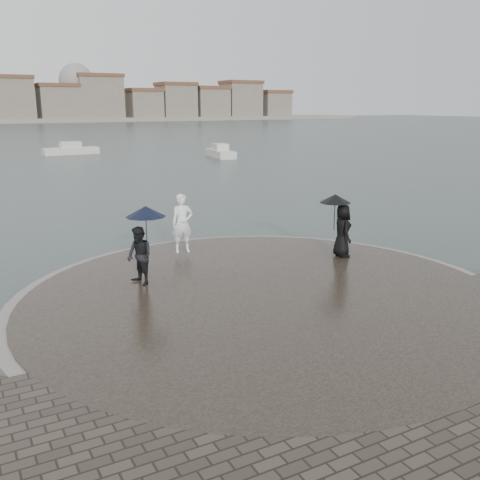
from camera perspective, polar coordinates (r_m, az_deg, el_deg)
ground at (r=10.95m, az=12.44°, el=-12.88°), size 400.00×400.00×0.00m
kerb_ring at (r=13.46m, az=2.67°, el=-6.53°), size 12.50×12.50×0.32m
quay_tip at (r=13.46m, az=2.67°, el=-6.44°), size 11.90×11.90×0.36m
statue at (r=16.97m, az=-6.17°, el=1.78°), size 0.76×0.58×1.87m
visitor_left at (r=14.05m, az=-10.47°, el=-0.18°), size 1.15×1.06×2.04m
visitor_right at (r=16.63m, az=10.66°, el=1.89°), size 1.10×1.04×1.95m
boats at (r=46.99m, az=-18.14°, el=7.96°), size 35.87×26.15×1.50m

